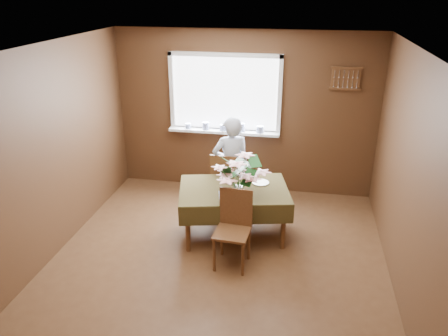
% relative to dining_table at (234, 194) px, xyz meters
% --- Properties ---
extents(floor, '(4.50, 4.50, 0.00)m').
position_rel_dining_table_xyz_m(floor, '(-0.09, -0.78, -0.59)').
color(floor, '#4D2F1A').
rests_on(floor, ground).
extents(ceiling, '(4.50, 4.50, 0.00)m').
position_rel_dining_table_xyz_m(ceiling, '(-0.09, -0.78, 1.91)').
color(ceiling, white).
rests_on(ceiling, wall_back).
extents(wall_back, '(4.00, 0.00, 4.00)m').
position_rel_dining_table_xyz_m(wall_back, '(-0.09, 1.47, 0.66)').
color(wall_back, brown).
rests_on(wall_back, floor).
extents(wall_front, '(4.00, 0.00, 4.00)m').
position_rel_dining_table_xyz_m(wall_front, '(-0.09, -3.03, 0.66)').
color(wall_front, brown).
rests_on(wall_front, floor).
extents(wall_left, '(0.00, 4.50, 4.50)m').
position_rel_dining_table_xyz_m(wall_left, '(-2.09, -0.78, 0.66)').
color(wall_left, brown).
rests_on(wall_left, floor).
extents(wall_right, '(0.00, 4.50, 4.50)m').
position_rel_dining_table_xyz_m(wall_right, '(1.91, -0.78, 0.66)').
color(wall_right, brown).
rests_on(wall_right, floor).
extents(window_assembly, '(1.72, 0.20, 1.22)m').
position_rel_dining_table_xyz_m(window_assembly, '(-0.38, 1.41, 0.76)').
color(window_assembly, white).
rests_on(window_assembly, wall_back).
extents(spoon_rack, '(0.44, 0.05, 0.33)m').
position_rel_dining_table_xyz_m(spoon_rack, '(1.36, 1.43, 1.26)').
color(spoon_rack, brown).
rests_on(spoon_rack, wall_back).
extents(dining_table, '(1.56, 1.23, 0.68)m').
position_rel_dining_table_xyz_m(dining_table, '(0.00, 0.00, 0.00)').
color(dining_table, brown).
rests_on(dining_table, floor).
extents(chair_far, '(0.42, 0.42, 0.90)m').
position_rel_dining_table_xyz_m(chair_far, '(-0.23, 0.63, -0.10)').
color(chair_far, brown).
rests_on(chair_far, floor).
extents(chair_near, '(0.42, 0.42, 0.92)m').
position_rel_dining_table_xyz_m(chair_near, '(0.10, -0.60, -0.09)').
color(chair_near, brown).
rests_on(chair_near, floor).
extents(seated_woman, '(0.62, 0.52, 1.44)m').
position_rel_dining_table_xyz_m(seated_woman, '(-0.15, 0.62, 0.13)').
color(seated_woman, white).
rests_on(seated_woman, floor).
extents(flower_bouquet, '(0.58, 0.58, 0.50)m').
position_rel_dining_table_xyz_m(flower_bouquet, '(0.10, -0.21, 0.40)').
color(flower_bouquet, white).
rests_on(flower_bouquet, dining_table).
extents(side_plate, '(0.26, 0.26, 0.01)m').
position_rel_dining_table_xyz_m(side_plate, '(0.32, 0.23, 0.09)').
color(side_plate, white).
rests_on(side_plate, dining_table).
extents(table_knife, '(0.04, 0.21, 0.00)m').
position_rel_dining_table_xyz_m(table_knife, '(0.20, -0.20, 0.09)').
color(table_knife, silver).
rests_on(table_knife, dining_table).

